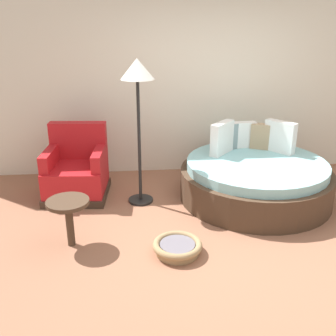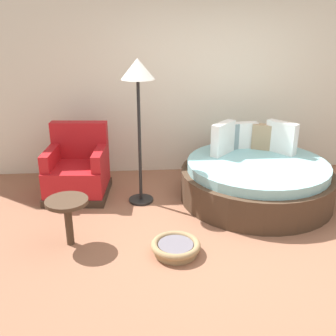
% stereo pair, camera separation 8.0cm
% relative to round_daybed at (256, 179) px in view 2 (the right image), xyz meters
% --- Properties ---
extents(ground_plane, '(8.00, 8.00, 0.02)m').
position_rel_round_daybed_xyz_m(ground_plane, '(-0.47, -1.05, -0.28)').
color(ground_plane, '#936047').
extents(back_wall, '(8.00, 0.12, 2.95)m').
position_rel_round_daybed_xyz_m(back_wall, '(-0.47, 1.18, 1.20)').
color(back_wall, silver).
rests_on(back_wall, ground_plane).
extents(round_daybed, '(1.97, 1.97, 0.95)m').
position_rel_round_daybed_xyz_m(round_daybed, '(0.00, 0.00, 0.00)').
color(round_daybed, '#473323').
rests_on(round_daybed, ground_plane).
extents(red_armchair, '(0.86, 0.86, 0.94)m').
position_rel_round_daybed_xyz_m(red_armchair, '(-2.35, 0.31, 0.06)').
color(red_armchair, '#38281E').
rests_on(red_armchair, ground_plane).
extents(pet_basket, '(0.51, 0.51, 0.13)m').
position_rel_round_daybed_xyz_m(pet_basket, '(-1.17, -1.24, -0.20)').
color(pet_basket, '#9E7F56').
rests_on(pet_basket, ground_plane).
extents(side_table, '(0.44, 0.44, 0.52)m').
position_rel_round_daybed_xyz_m(side_table, '(-2.27, -0.97, 0.15)').
color(side_table, '#473323').
rests_on(side_table, ground_plane).
extents(floor_lamp, '(0.40, 0.40, 1.82)m').
position_rel_round_daybed_xyz_m(floor_lamp, '(-1.51, 0.02, 1.26)').
color(floor_lamp, black).
rests_on(floor_lamp, ground_plane).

